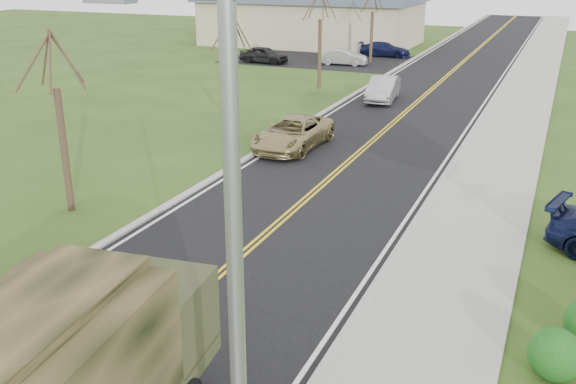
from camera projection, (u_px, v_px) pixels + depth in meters
The scene contains 15 objects.
road at pixel (442, 81), 45.25m from camera, with size 8.00×120.00×0.01m, color black.
curb_right at pixel (503, 84), 43.69m from camera, with size 0.30×120.00×0.12m, color #9E998E.
sidewalk_right at pixel (530, 86), 43.04m from camera, with size 3.20×120.00×0.10m, color #9E998E.
curb_left at pixel (385, 76), 46.78m from camera, with size 0.30×120.00×0.10m, color #9E998E.
street_light at pixel (229, 318), 6.97m from camera, with size 1.65×0.22×8.00m.
bare_tree_a at pixel (62, 136), 21.07m from camera, with size 1.93×2.26×6.08m.
bare_tree_b at pixel (234, 81), 31.48m from camera, with size 1.83×2.14×5.73m.
bare_tree_c at pixel (320, 46), 41.73m from camera, with size 2.04×2.39×6.42m.
bare_tree_d at pixel (372, 31), 52.16m from camera, with size 1.88×2.20×5.91m.
commercial_building at pixel (313, 16), 64.06m from camera, with size 25.50×21.50×5.65m.
suv_champagne at pixel (293, 133), 28.89m from camera, with size 2.35×5.09×1.42m, color #9A8C57.
sedan_silver at pixel (383, 89), 38.62m from camera, with size 1.52×4.35×1.43m, color #AFB0B4.
lot_car_dark at pixel (264, 55), 52.64m from camera, with size 1.62×4.03×1.37m, color black.
lot_car_silver at pixel (343, 57), 51.68m from camera, with size 1.32×3.80×1.25m, color #B0B0B5.
lot_car_navy at pixel (385, 49), 56.21m from camera, with size 1.80×4.42×1.28m, color #10153C.
Camera 1 is at (7.90, -5.82, 8.10)m, focal length 40.00 mm.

